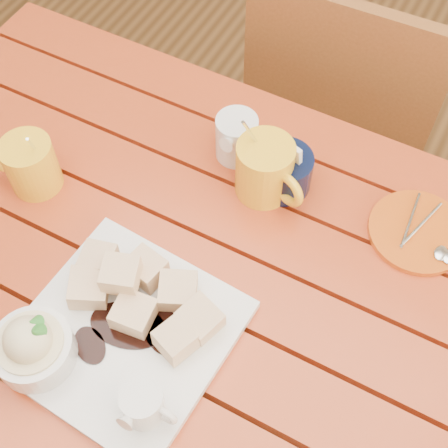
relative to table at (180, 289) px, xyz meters
The scene contains 9 objects.
ground 0.64m from the table, 90.00° to the right, with size 5.00×5.00×0.00m, color #543418.
table is the anchor object (origin of this frame).
dessert_plate 0.22m from the table, 96.47° to the right, with size 0.31×0.31×0.12m.
coffee_mug_left 0.33m from the table, behind, with size 0.12×0.09×0.14m.
coffee_mug_right 0.26m from the table, 71.13° to the left, with size 0.13×0.10×0.16m.
cream_pitcher 0.28m from the table, 92.88° to the left, with size 0.10×0.09×0.09m.
sugar_caddy 0.27m from the table, 67.79° to the left, with size 0.10×0.10×0.10m.
orange_saucer 0.41m from the table, 34.52° to the left, with size 0.16×0.16×0.02m.
chair_far 0.67m from the table, 84.71° to the left, with size 0.43×0.43×0.88m.
Camera 1 is at (0.30, -0.40, 1.61)m, focal length 50.00 mm.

